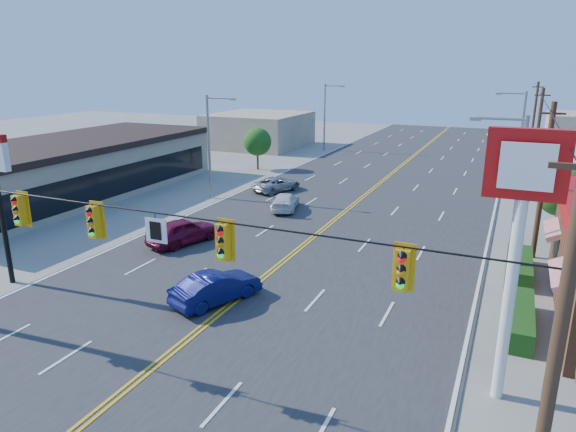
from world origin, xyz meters
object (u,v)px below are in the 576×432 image
at_px(car_magenta, 183,232).
at_px(kfc_pylon, 520,214).
at_px(car_blue, 216,289).
at_px(signal_span, 123,242).
at_px(car_silver, 277,185).
at_px(car_white, 285,202).

bearing_deg(car_magenta, kfc_pylon, 174.18).
bearing_deg(car_blue, kfc_pylon, -167.53).
xyz_separation_m(kfc_pylon, car_blue, (-11.70, 2.11, -5.36)).
height_order(signal_span, car_blue, signal_span).
relative_size(kfc_pylon, car_silver, 1.96).
distance_m(kfc_pylon, car_silver, 29.08).
height_order(car_magenta, car_white, car_magenta).
relative_size(signal_span, car_magenta, 5.50).
relative_size(car_magenta, car_silver, 1.02).
distance_m(signal_span, kfc_pylon, 11.87).
height_order(car_magenta, car_silver, car_magenta).
bearing_deg(car_magenta, car_blue, 153.71).
distance_m(signal_span, car_white, 21.98).
bearing_deg(kfc_pylon, car_blue, 169.80).
bearing_deg(signal_span, car_blue, 95.43).
relative_size(kfc_pylon, car_blue, 2.05).
height_order(car_white, car_silver, car_silver).
relative_size(car_white, car_silver, 0.95).
bearing_deg(car_white, signal_span, 85.64).
distance_m(car_magenta, car_blue, 8.36).
bearing_deg(car_blue, signal_span, 118.10).
height_order(signal_span, car_magenta, signal_span).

